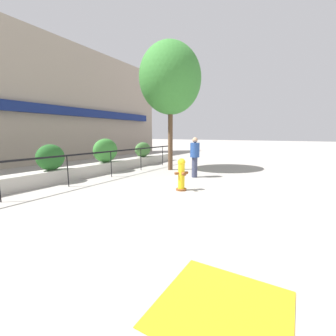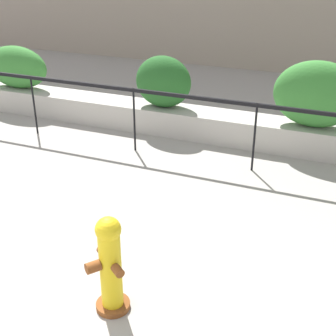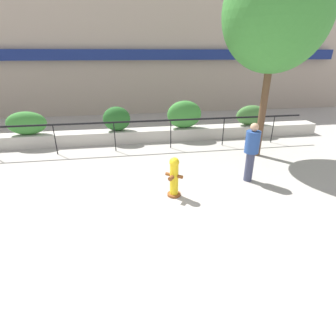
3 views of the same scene
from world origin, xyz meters
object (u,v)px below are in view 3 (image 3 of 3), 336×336
(hedge_bush_1, at_px, (26,123))
(hedge_bush_2, at_px, (117,119))
(fire_hydrant, at_px, (174,177))
(pedestrian, at_px, (252,149))
(hedge_bush_4, at_px, (251,115))
(street_tree, at_px, (277,13))
(hedge_bush_3, at_px, (184,114))

(hedge_bush_1, xyz_separation_m, hedge_bush_2, (3.47, 0.00, 0.04))
(hedge_bush_2, xyz_separation_m, fire_hydrant, (1.49, -4.83, -0.44))
(hedge_bush_2, bearing_deg, pedestrian, -48.31)
(hedge_bush_4, height_order, fire_hydrant, hedge_bush_4)
(hedge_bush_1, relative_size, hedge_bush_2, 1.37)
(hedge_bush_4, distance_m, street_tree, 4.41)
(hedge_bush_4, relative_size, street_tree, 0.22)
(hedge_bush_2, height_order, pedestrian, pedestrian)
(hedge_bush_3, relative_size, hedge_bush_4, 1.08)
(street_tree, bearing_deg, fire_hydrant, -145.39)
(street_tree, bearing_deg, hedge_bush_1, 164.48)
(hedge_bush_2, bearing_deg, street_tree, -25.08)
(hedge_bush_2, height_order, fire_hydrant, hedge_bush_2)
(hedge_bush_1, bearing_deg, hedge_bush_4, 0.00)
(fire_hydrant, height_order, street_tree, street_tree)
(hedge_bush_2, distance_m, fire_hydrant, 5.08)
(hedge_bush_4, bearing_deg, hedge_bush_1, 180.00)
(hedge_bush_2, bearing_deg, hedge_bush_4, 0.00)
(hedge_bush_1, xyz_separation_m, fire_hydrant, (4.96, -4.83, -0.40))
(hedge_bush_3, distance_m, pedestrian, 4.40)
(hedge_bush_4, height_order, pedestrian, pedestrian)
(fire_hydrant, bearing_deg, pedestrian, 13.10)
(hedge_bush_1, distance_m, hedge_bush_4, 9.33)
(fire_hydrant, relative_size, street_tree, 0.17)
(street_tree, bearing_deg, hedge_bush_2, 154.92)
(street_tree, bearing_deg, hedge_bush_4, 71.34)
(hedge_bush_1, distance_m, hedge_bush_2, 3.47)
(hedge_bush_1, height_order, fire_hydrant, hedge_bush_1)
(pedestrian, bearing_deg, fire_hydrant, -166.90)
(hedge_bush_2, xyz_separation_m, street_tree, (5.06, -2.37, 3.57))
(fire_hydrant, relative_size, pedestrian, 0.62)
(hedge_bush_2, bearing_deg, fire_hydrant, -72.84)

